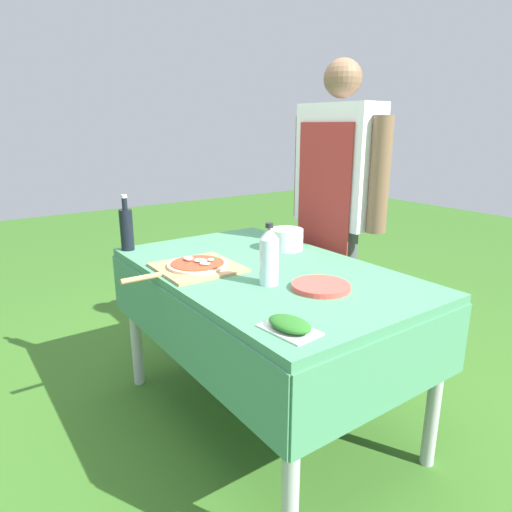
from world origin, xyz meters
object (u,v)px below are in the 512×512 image
pizza_on_peel (196,266)px  person_cook (337,197)px  oil_bottle (127,228)px  plate_stack (321,286)px  prep_table (264,289)px  water_bottle (269,256)px  herb_container (290,325)px  mixing_tub (287,239)px

pizza_on_peel → person_cook: bearing=93.5°
oil_bottle → plate_stack: size_ratio=1.22×
oil_bottle → prep_table: bearing=30.5°
person_cook → water_bottle: person_cook is taller
pizza_on_peel → herb_container: bearing=-3.7°
mixing_tub → plate_stack: bearing=-26.1°
pizza_on_peel → mixing_tub: (-0.03, 0.53, 0.04)m
prep_table → oil_bottle: bearing=-149.5°
person_cook → herb_container: bearing=126.4°
person_cook → oil_bottle: 1.11m
prep_table → water_bottle: bearing=-31.8°
water_bottle → mixing_tub: (-0.37, 0.39, -0.06)m
herb_container → mixing_tub: (-0.74, 0.59, 0.03)m
mixing_tub → plate_stack: (0.52, -0.26, -0.04)m
prep_table → mixing_tub: bearing=124.2°
pizza_on_peel → oil_bottle: size_ratio=1.84×
plate_stack → pizza_on_peel: bearing=-151.2°
pizza_on_peel → mixing_tub: bearing=93.9°
pizza_on_peel → prep_table: bearing=58.4°
plate_stack → prep_table: bearing=-176.5°
plate_stack → person_cook: bearing=131.4°
oil_bottle → plate_stack: oil_bottle is taller
oil_bottle → water_bottle: bearing=18.1°
mixing_tub → plate_stack: 0.58m
plate_stack → oil_bottle: bearing=-157.8°
herb_container → person_cook: bearing=128.6°
mixing_tub → water_bottle: bearing=-46.6°
person_cook → herb_container: person_cook is taller
prep_table → oil_bottle: 0.77m
prep_table → plate_stack: bearing=3.5°
herb_container → plate_stack: 0.40m
pizza_on_peel → herb_container: 0.72m
herb_container → water_bottle: bearing=151.5°
herb_container → plate_stack: bearing=123.0°
herb_container → plate_stack: herb_container is taller
prep_table → water_bottle: (0.18, -0.11, 0.21)m
pizza_on_peel → water_bottle: 0.38m
oil_bottle → water_bottle: size_ratio=1.13×
water_bottle → mixing_tub: size_ratio=1.47×
water_bottle → pizza_on_peel: bearing=-157.2°
person_cook → mixing_tub: (0.01, -0.35, -0.18)m
oil_bottle → herb_container: (1.19, 0.07, -0.09)m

